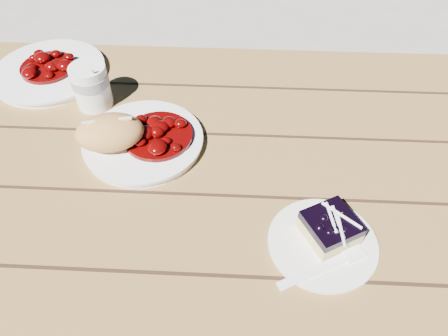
{
  "coord_description": "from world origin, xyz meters",
  "views": [
    {
      "loc": [
        0.36,
        -0.57,
        1.36
      ],
      "look_at": [
        0.34,
        -0.07,
        0.81
      ],
      "focal_mm": 35.0,
      "sensor_mm": 36.0,
      "label": 1
    }
  ],
  "objects_px": {
    "coffee_cup": "(91,86)",
    "second_plate": "(50,72)",
    "blueberry_cake": "(330,227)",
    "picnic_table": "(75,207)",
    "dessert_plate": "(322,244)",
    "main_plate": "(143,142)",
    "bread_roll": "(110,132)"
  },
  "relations": [
    {
      "from": "main_plate",
      "to": "coffee_cup",
      "type": "xyz_separation_m",
      "value": [
        -0.13,
        0.12,
        0.04
      ]
    },
    {
      "from": "coffee_cup",
      "to": "blueberry_cake",
      "type": "bearing_deg",
      "value": -34.79
    },
    {
      "from": "main_plate",
      "to": "bread_roll",
      "type": "height_order",
      "value": "bread_roll"
    },
    {
      "from": "main_plate",
      "to": "second_plate",
      "type": "bearing_deg",
      "value": 139.72
    },
    {
      "from": "bread_roll",
      "to": "second_plate",
      "type": "xyz_separation_m",
      "value": [
        -0.21,
        0.24,
        -0.04
      ]
    },
    {
      "from": "main_plate",
      "to": "bread_roll",
      "type": "bearing_deg",
      "value": -160.02
    },
    {
      "from": "coffee_cup",
      "to": "second_plate",
      "type": "xyz_separation_m",
      "value": [
        -0.13,
        0.1,
        -0.04
      ]
    },
    {
      "from": "picnic_table",
      "to": "bread_roll",
      "type": "height_order",
      "value": "bread_roll"
    },
    {
      "from": "second_plate",
      "to": "bread_roll",
      "type": "bearing_deg",
      "value": -49.45
    },
    {
      "from": "bread_roll",
      "to": "second_plate",
      "type": "relative_size",
      "value": 0.52
    },
    {
      "from": "second_plate",
      "to": "main_plate",
      "type": "bearing_deg",
      "value": -40.28
    },
    {
      "from": "main_plate",
      "to": "coffee_cup",
      "type": "relative_size",
      "value": 2.44
    },
    {
      "from": "dessert_plate",
      "to": "blueberry_cake",
      "type": "xyz_separation_m",
      "value": [
        0.01,
        0.02,
        0.03
      ]
    },
    {
      "from": "picnic_table",
      "to": "main_plate",
      "type": "height_order",
      "value": "main_plate"
    },
    {
      "from": "picnic_table",
      "to": "dessert_plate",
      "type": "bearing_deg",
      "value": -19.37
    },
    {
      "from": "dessert_plate",
      "to": "main_plate",
      "type": "bearing_deg",
      "value": 146.58
    },
    {
      "from": "picnic_table",
      "to": "second_plate",
      "type": "height_order",
      "value": "second_plate"
    },
    {
      "from": "blueberry_cake",
      "to": "coffee_cup",
      "type": "height_order",
      "value": "coffee_cup"
    },
    {
      "from": "blueberry_cake",
      "to": "second_plate",
      "type": "distance_m",
      "value": 0.74
    },
    {
      "from": "bread_roll",
      "to": "second_plate",
      "type": "bearing_deg",
      "value": 130.55
    },
    {
      "from": "dessert_plate",
      "to": "second_plate",
      "type": "relative_size",
      "value": 0.68
    },
    {
      "from": "main_plate",
      "to": "second_plate",
      "type": "relative_size",
      "value": 0.92
    },
    {
      "from": "blueberry_cake",
      "to": "second_plate",
      "type": "bearing_deg",
      "value": 116.2
    },
    {
      "from": "picnic_table",
      "to": "main_plate",
      "type": "relative_size",
      "value": 8.6
    },
    {
      "from": "second_plate",
      "to": "dessert_plate",
      "type": "bearing_deg",
      "value": -36.59
    },
    {
      "from": "coffee_cup",
      "to": "second_plate",
      "type": "distance_m",
      "value": 0.17
    },
    {
      "from": "picnic_table",
      "to": "coffee_cup",
      "type": "relative_size",
      "value": 20.99
    },
    {
      "from": "coffee_cup",
      "to": "dessert_plate",
      "type": "bearing_deg",
      "value": -36.59
    },
    {
      "from": "bread_roll",
      "to": "main_plate",
      "type": "bearing_deg",
      "value": 19.98
    },
    {
      "from": "picnic_table",
      "to": "dessert_plate",
      "type": "xyz_separation_m",
      "value": [
        0.5,
        -0.18,
        0.17
      ]
    },
    {
      "from": "picnic_table",
      "to": "main_plate",
      "type": "xyz_separation_m",
      "value": [
        0.17,
        0.04,
        0.17
      ]
    },
    {
      "from": "second_plate",
      "to": "blueberry_cake",
      "type": "bearing_deg",
      "value": -35.2
    }
  ]
}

